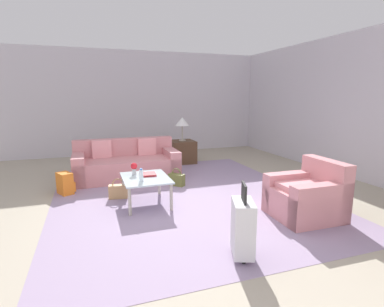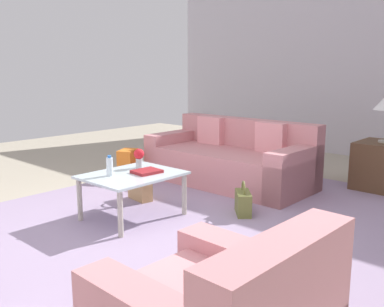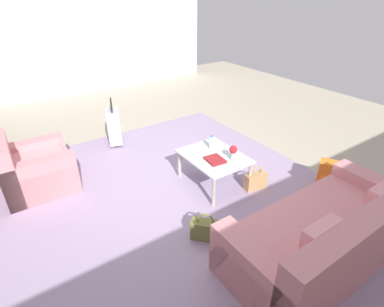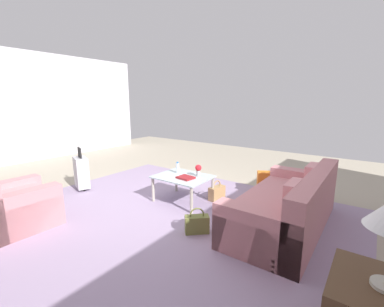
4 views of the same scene
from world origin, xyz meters
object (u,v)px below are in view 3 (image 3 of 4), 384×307
Objects in this scene: flower_vase at (233,151)px; handbag_olive at (205,229)px; suitcase_silver at (114,126)px; armchair at (33,171)px; water_bottle at (211,142)px; backpack_orange at (329,175)px; coffee_table at (214,159)px; coffee_table_book at (215,160)px; handbag_tan at (255,181)px; couch at (330,239)px.

handbag_olive is at bearing 123.73° from flower_vase.
armchair is at bearing 115.46° from suitcase_silver.
water_bottle is 0.57× the size of handbag_olive.
flower_vase is 0.51× the size of backpack_orange.
coffee_table_book reaches higher than coffee_table.
armchair is at bearing 55.86° from handbag_tan.
handbag_tan is at bearing -12.89° from couch.
backpack_orange is at bearing -117.53° from coffee_table_book.
backpack_orange is at bearing -124.53° from flower_vase.
flower_vase is (-0.42, -0.05, 0.03)m from water_bottle.
coffee_table_book is at bearing 66.50° from flower_vase.
water_bottle is at bearing 25.59° from handbag_tan.
coffee_table reaches higher than handbag_olive.
armchair reaches higher than couch.
handbag_olive is (-0.71, 0.68, -0.34)m from coffee_table_book.
handbag_olive is at bearing 140.00° from water_bottle.
couch is 6.09× the size of handbag_olive.
backpack_orange is (-1.20, -1.19, -0.36)m from water_bottle.
coffee_table is 2.12m from suitcase_silver.
couch reaches higher than coffee_table.
suitcase_silver is (2.22, 0.85, -0.22)m from flower_vase.
couch is at bearing 167.11° from handbag_tan.
water_bottle reaches higher than handbag_tan.
couch reaches higher than handbag_olive.
armchair reaches higher than handbag_olive.
backpack_orange is at bearing -123.70° from armchair.
water_bottle is 1.98m from suitcase_silver.
suitcase_silver is (1.80, 0.80, -0.20)m from water_bottle.
handbag_olive is at bearing 141.37° from coffee_table_book.
water_bottle is 0.42m from flower_vase.
coffee_table reaches higher than handbag_tan.
coffee_table_book is 0.66× the size of backpack_orange.
coffee_table is at bearing -120.98° from armchair.
backpack_orange is (-3.00, -1.99, -0.16)m from suitcase_silver.
backpack_orange is (-0.17, -2.06, 0.06)m from handbag_olive.
suitcase_silver reaches higher than flower_vase.
handbag_tan is (-2.45, -1.11, -0.23)m from suitcase_silver.
handbag_olive is (-0.61, 0.91, -0.45)m from flower_vase.
armchair is 4.50× the size of flower_vase.
couch is 2.56× the size of suitcase_silver.
suitcase_silver reaches higher than handbag_tan.
couch is 3.84m from armchair.
coffee_table_book is 0.27m from flower_vase.
handbag_tan is at bearing -137.44° from coffee_table.
flower_vase is (1.58, -0.05, 0.29)m from couch.
suitcase_silver is at bearing 23.96° from water_bottle.
handbag_tan is (0.39, -1.17, 0.00)m from handbag_olive.
couch is at bearing -143.80° from armchair.
armchair is 3.12m from handbag_tan.
suitcase_silver reaches higher than armchair.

